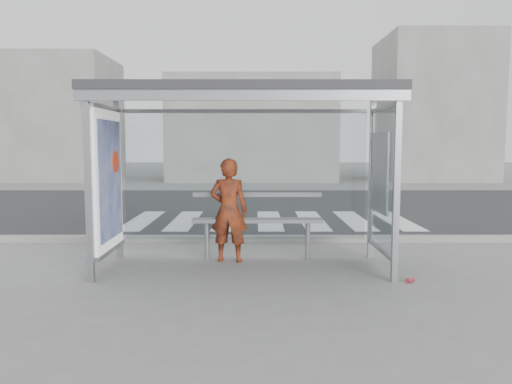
# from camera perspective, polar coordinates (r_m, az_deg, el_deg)

# --- Properties ---
(ground) EXTENTS (80.00, 80.00, 0.00)m
(ground) POSITION_cam_1_polar(r_m,az_deg,el_deg) (7.37, -1.38, -8.73)
(ground) COLOR slate
(ground) RESTS_ON ground
(road) EXTENTS (30.00, 10.00, 0.01)m
(road) POSITION_cam_1_polar(r_m,az_deg,el_deg) (14.26, -0.75, -1.72)
(road) COLOR #232325
(road) RESTS_ON ground
(curb) EXTENTS (30.00, 0.18, 0.12)m
(curb) POSITION_cam_1_polar(r_m,az_deg,el_deg) (9.26, -1.11, -5.37)
(curb) COLOR gray
(curb) RESTS_ON ground
(crosswalk) EXTENTS (6.55, 3.00, 0.00)m
(crosswalk) POSITION_cam_1_polar(r_m,az_deg,el_deg) (11.79, 1.55, -3.28)
(crosswalk) COLOR silver
(crosswalk) RESTS_ON ground
(bus_shelter) EXTENTS (4.25, 1.65, 2.62)m
(bus_shelter) POSITION_cam_1_polar(r_m,az_deg,el_deg) (7.22, -4.37, 6.85)
(bus_shelter) COLOR gray
(bus_shelter) RESTS_ON ground
(building_left) EXTENTS (6.00, 5.00, 6.00)m
(building_left) POSITION_cam_1_polar(r_m,az_deg,el_deg) (27.14, -22.29, 7.69)
(building_left) COLOR slate
(building_left) RESTS_ON ground
(building_center) EXTENTS (8.00, 5.00, 5.00)m
(building_center) POSITION_cam_1_polar(r_m,az_deg,el_deg) (25.15, -0.47, 7.17)
(building_center) COLOR slate
(building_center) RESTS_ON ground
(building_right) EXTENTS (5.00, 5.00, 7.00)m
(building_right) POSITION_cam_1_polar(r_m,az_deg,el_deg) (26.70, 19.48, 8.91)
(building_right) COLOR slate
(building_right) RESTS_ON ground
(person) EXTENTS (0.62, 0.45, 1.60)m
(person) POSITION_cam_1_polar(r_m,az_deg,el_deg) (7.67, -3.13, -2.09)
(person) COLOR orange
(person) RESTS_ON ground
(bench) EXTENTS (2.03, 0.25, 1.05)m
(bench) POSITION_cam_1_polar(r_m,az_deg,el_deg) (7.82, 0.16, -3.29)
(bench) COLOR gray
(bench) RESTS_ON ground
(soda_can) EXTENTS (0.14, 0.13, 0.07)m
(soda_can) POSITION_cam_1_polar(r_m,az_deg,el_deg) (6.95, 17.20, -9.59)
(soda_can) COLOR #D93F4D
(soda_can) RESTS_ON ground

